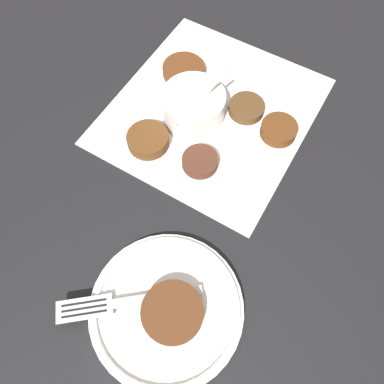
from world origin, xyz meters
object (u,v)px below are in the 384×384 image
object	(u,v)px
serving_plate	(166,308)
fritter_on_plate	(172,312)
sauce_bowl	(193,107)
fork	(114,304)

from	to	relation	value
serving_plate	fritter_on_plate	xyz separation A→B (m)	(0.00, 0.01, 0.02)
sauce_bowl	fritter_on_plate	bearing A→B (deg)	24.78
fork	serving_plate	bearing A→B (deg)	116.56
sauce_bowl	fork	bearing A→B (deg)	11.38
sauce_bowl	fork	xyz separation A→B (m)	(0.33, 0.07, -0.01)
sauce_bowl	serving_plate	size ratio (longest dim) A/B	0.56
serving_plate	fritter_on_plate	distance (m)	0.02
sauce_bowl	fritter_on_plate	xyz separation A→B (m)	(0.30, 0.14, -0.00)
fritter_on_plate	fork	distance (m)	0.08
sauce_bowl	serving_plate	bearing A→B (deg)	23.11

